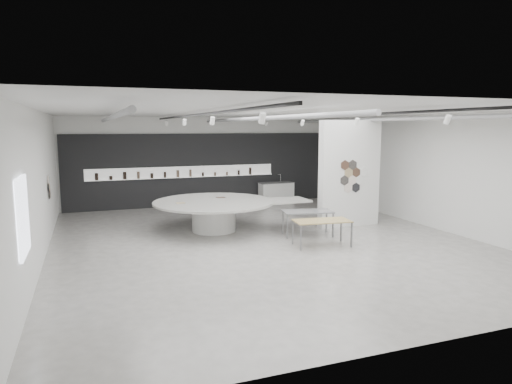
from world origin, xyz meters
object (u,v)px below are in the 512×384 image
object	(u,v)px
display_island	(216,211)
kitchen_counter	(276,192)
sample_table_wood	(322,222)
partition_column	(349,174)
sample_table_stone	(308,213)

from	to	relation	value
display_island	kitchen_counter	world-z (taller)	kitchen_counter
sample_table_wood	display_island	bearing A→B (deg)	128.63
display_island	sample_table_wood	size ratio (longest dim) A/B	3.03
display_island	sample_table_wood	distance (m)	3.70
partition_column	sample_table_stone	bearing A→B (deg)	-157.19
display_island	sample_table_wood	world-z (taller)	display_island
sample_table_stone	kitchen_counter	size ratio (longest dim) A/B	1.02
display_island	kitchen_counter	size ratio (longest dim) A/B	3.15
partition_column	sample_table_stone	distance (m)	2.41
sample_table_stone	sample_table_wood	bearing A→B (deg)	-98.29
sample_table_stone	kitchen_counter	xyz separation A→B (m)	(1.62, 6.36, -0.27)
partition_column	kitchen_counter	distance (m)	5.70
partition_column	kitchen_counter	bearing A→B (deg)	93.77
sample_table_stone	kitchen_counter	bearing A→B (deg)	75.71
partition_column	sample_table_stone	xyz separation A→B (m)	(-1.98, -0.83, -1.08)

